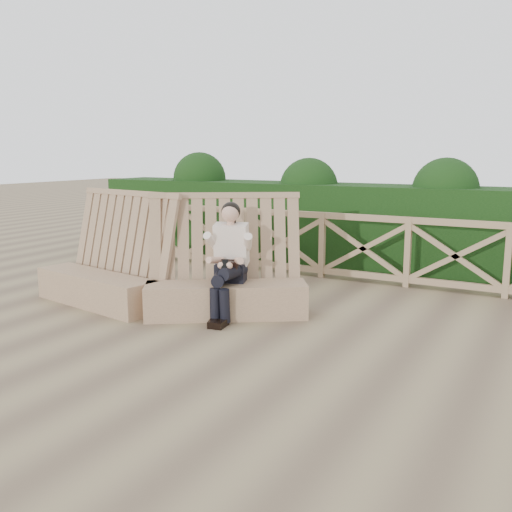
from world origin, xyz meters
The scene contains 5 objects.
ground centered at (0.00, 0.00, 0.00)m, with size 60.00×60.00×0.00m, color brown.
bench centered at (-1.82, 0.62, 0.39)m, with size 3.90×1.77×1.57m.
woman centered at (-0.86, 0.79, 0.77)m, with size 0.57×0.96×1.46m.
guardrail centered at (0.00, 3.50, 0.55)m, with size 10.10×0.09×1.10m.
hedge centered at (0.00, 4.70, 0.75)m, with size 12.00×1.20×1.50m, color black.
Camera 1 is at (2.90, -5.24, 2.08)m, focal length 40.00 mm.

